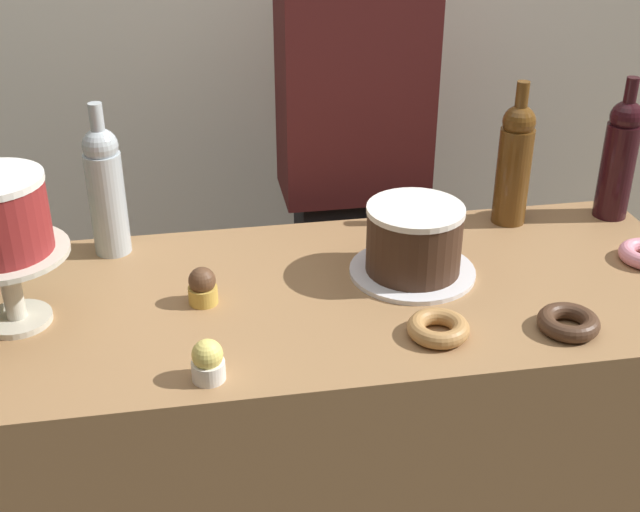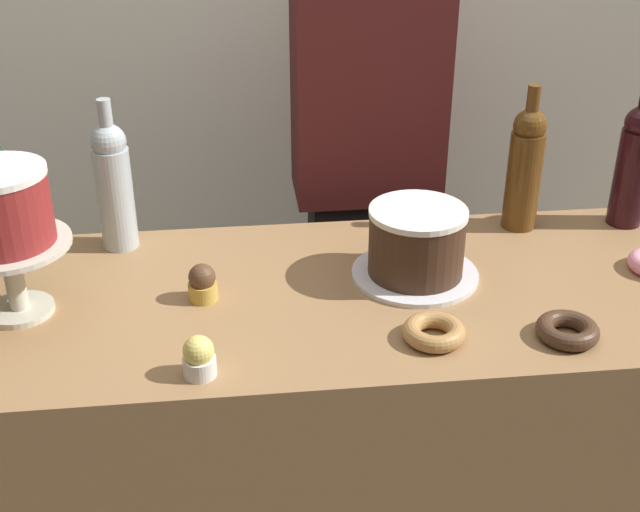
% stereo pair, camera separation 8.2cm
% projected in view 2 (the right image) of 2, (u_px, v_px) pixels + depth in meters
% --- Properties ---
extents(display_counter, '(1.55, 0.62, 0.89)m').
position_uv_depth(display_counter, '(320.00, 465.00, 1.83)').
color(display_counter, '#997047').
rests_on(display_counter, ground_plane).
extents(cake_stand_pedestal, '(0.23, 0.23, 0.15)m').
position_uv_depth(cake_stand_pedestal, '(12.00, 265.00, 1.51)').
color(cake_stand_pedestal, beige).
rests_on(cake_stand_pedestal, display_counter).
extents(white_layer_cake, '(0.18, 0.18, 0.14)m').
position_uv_depth(white_layer_cake, '(0.00, 206.00, 1.45)').
color(white_layer_cake, maroon).
rests_on(white_layer_cake, cake_stand_pedestal).
extents(silver_serving_platter, '(0.25, 0.25, 0.01)m').
position_uv_depth(silver_serving_platter, '(415.00, 274.00, 1.67)').
color(silver_serving_platter, white).
rests_on(silver_serving_platter, display_counter).
extents(chocolate_round_cake, '(0.19, 0.19, 0.14)m').
position_uv_depth(chocolate_round_cake, '(417.00, 241.00, 1.64)').
color(chocolate_round_cake, '#3D2619').
rests_on(chocolate_round_cake, silver_serving_platter).
extents(wine_bottle_dark_red, '(0.08, 0.08, 0.33)m').
position_uv_depth(wine_bottle_dark_red, '(634.00, 164.00, 1.82)').
color(wine_bottle_dark_red, black).
rests_on(wine_bottle_dark_red, display_counter).
extents(wine_bottle_clear, '(0.08, 0.08, 0.33)m').
position_uv_depth(wine_bottle_clear, '(114.00, 184.00, 1.72)').
color(wine_bottle_clear, '#B2BCC1').
rests_on(wine_bottle_clear, display_counter).
extents(wine_bottle_amber, '(0.08, 0.08, 0.33)m').
position_uv_depth(wine_bottle_amber, '(525.00, 166.00, 1.81)').
color(wine_bottle_amber, '#5B3814').
rests_on(wine_bottle_amber, display_counter).
extents(cupcake_lemon, '(0.06, 0.06, 0.07)m').
position_uv_depth(cupcake_lemon, '(199.00, 357.00, 1.37)').
color(cupcake_lemon, white).
rests_on(cupcake_lemon, display_counter).
extents(cupcake_chocolate, '(0.06, 0.06, 0.07)m').
position_uv_depth(cupcake_chocolate, '(202.00, 284.00, 1.58)').
color(cupcake_chocolate, gold).
rests_on(cupcake_chocolate, display_counter).
extents(donut_chocolate, '(0.11, 0.11, 0.03)m').
position_uv_depth(donut_chocolate, '(567.00, 330.00, 1.47)').
color(donut_chocolate, '#472D1E').
rests_on(donut_chocolate, display_counter).
extents(donut_maple, '(0.11, 0.11, 0.03)m').
position_uv_depth(donut_maple, '(434.00, 332.00, 1.47)').
color(donut_maple, '#B27F47').
rests_on(donut_maple, display_counter).
extents(barista_figure, '(0.36, 0.22, 1.60)m').
position_uv_depth(barista_figure, '(365.00, 195.00, 2.14)').
color(barista_figure, black).
rests_on(barista_figure, ground_plane).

